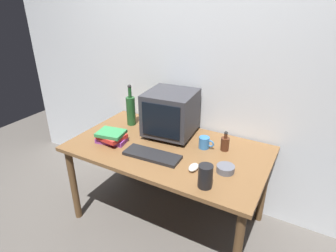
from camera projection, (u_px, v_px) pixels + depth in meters
ground_plane at (168, 217)px, 2.48m from camera, size 6.00×6.00×0.00m
back_wall at (197, 64)px, 2.33m from camera, size 4.00×0.08×2.50m
desk at (168, 156)px, 2.21m from camera, size 1.51×0.86×0.71m
crt_monitor at (171, 113)px, 2.30m from camera, size 0.42×0.42×0.37m
keyboard at (152, 155)px, 2.05m from camera, size 0.43×0.17×0.02m
computer_mouse at (193, 167)px, 1.90m from camera, size 0.06×0.10×0.04m
bottle_tall at (131, 110)px, 2.50m from camera, size 0.08×0.08×0.37m
bottle_short at (225, 143)px, 2.12m from camera, size 0.06×0.06×0.16m
book_stack at (111, 137)px, 2.23m from camera, size 0.25×0.19×0.10m
mug at (204, 143)px, 2.15m from camera, size 0.12×0.08×0.09m
cd_spindle at (226, 169)px, 1.87m from camera, size 0.12×0.12×0.04m
metal_canister at (205, 176)px, 1.71m from camera, size 0.09×0.09×0.15m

